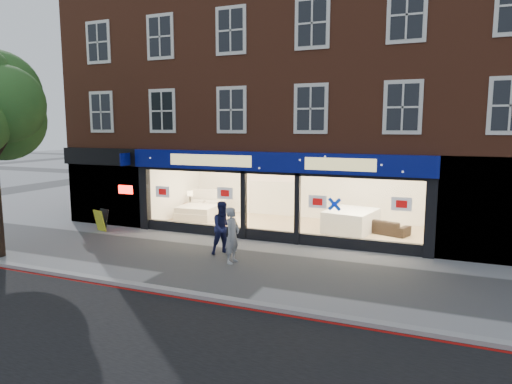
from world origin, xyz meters
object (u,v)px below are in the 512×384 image
Objects in this scene: mattress_stack at (351,221)px; sofa at (384,226)px; display_bed at (201,210)px; pedestrian_blue at (223,228)px; a_board at (101,220)px; pedestrian_grey at (232,235)px.

sofa is at bearing 3.62° from mattress_stack.
pedestrian_blue is (3.51, -4.68, 0.46)m from display_bed.
pedestrian_blue is (6.10, -1.13, 0.44)m from a_board.
sofa is (1.27, 0.08, -0.15)m from mattress_stack.
a_board is (-9.42, -3.44, -0.08)m from mattress_stack.
pedestrian_blue is at bearing 5.24° from a_board.
mattress_stack is 1.38× the size of pedestrian_grey.
pedestrian_grey reaches higher than sofa.
sofa is (8.11, -0.03, -0.06)m from display_bed.
pedestrian_grey is 1.04m from pedestrian_blue.
a_board is at bearing 37.70° from sofa.
pedestrian_grey reaches higher than a_board.
a_board is 7.06m from pedestrian_grey.
display_bed is 8.11m from sofa.
sofa is 11.26m from a_board.
a_board is 0.51× the size of pedestrian_grey.
sofa is 2.10× the size of a_board.
pedestrian_grey is (-2.64, -5.34, 0.35)m from mattress_stack.
mattress_stack is 1.28m from sofa.
mattress_stack reaches higher than a_board.
display_bed reaches higher than mattress_stack.
sofa is 6.56m from pedestrian_blue.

